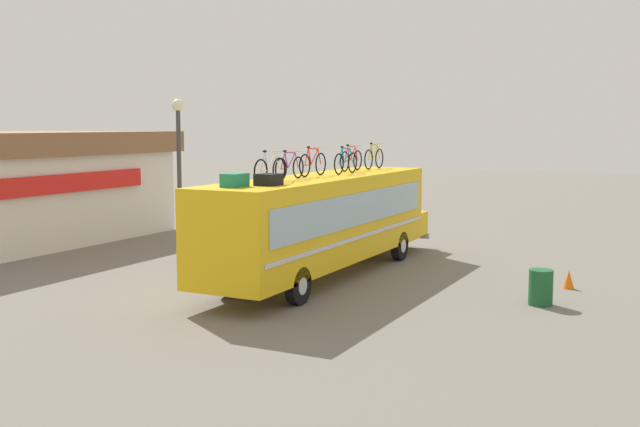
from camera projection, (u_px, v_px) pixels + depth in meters
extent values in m
plane|color=slate|center=(323.00, 277.00, 23.74)|extent=(120.00, 120.00, 0.00)
cube|color=yellow|center=(323.00, 218.00, 23.52)|extent=(11.50, 2.42, 2.59)
cube|color=yellow|center=(396.00, 222.00, 29.19)|extent=(1.06, 2.23, 0.88)
cube|color=#99B7C6|center=(359.00, 209.00, 22.93)|extent=(10.58, 0.04, 0.98)
cube|color=#99B7C6|center=(288.00, 205.00, 24.03)|extent=(10.58, 0.04, 0.98)
cube|color=silver|center=(359.00, 237.00, 23.03)|extent=(11.04, 0.03, 0.12)
cube|color=silver|center=(288.00, 232.00, 24.13)|extent=(11.04, 0.03, 0.12)
cube|color=silver|center=(401.00, 234.00, 29.77)|extent=(0.16, 2.30, 0.24)
cylinder|color=black|center=(400.00, 246.00, 26.67)|extent=(1.02, 0.28, 1.02)
cylinder|color=silver|center=(400.00, 246.00, 26.67)|extent=(0.46, 0.30, 0.46)
cylinder|color=black|center=(344.00, 242.00, 27.63)|extent=(1.02, 0.28, 1.02)
cylinder|color=silver|center=(344.00, 242.00, 27.63)|extent=(0.46, 0.30, 0.46)
cylinder|color=black|center=(298.00, 286.00, 20.04)|extent=(1.02, 0.28, 1.02)
cylinder|color=silver|center=(298.00, 286.00, 20.04)|extent=(0.46, 0.30, 0.46)
cylinder|color=black|center=(230.00, 278.00, 21.00)|extent=(1.02, 0.28, 1.02)
cylinder|color=silver|center=(230.00, 278.00, 21.00)|extent=(0.46, 0.30, 0.46)
cube|color=#1E7F66|center=(235.00, 180.00, 19.29)|extent=(0.68, 0.47, 0.35)
cube|color=black|center=(269.00, 180.00, 19.83)|extent=(0.63, 0.55, 0.30)
torus|color=black|center=(261.00, 172.00, 20.11)|extent=(0.68, 0.04, 0.68)
torus|color=black|center=(279.00, 170.00, 20.97)|extent=(0.68, 0.04, 0.68)
cylinder|color=white|center=(266.00, 161.00, 20.34)|extent=(0.19, 0.04, 0.48)
cylinder|color=white|center=(272.00, 162.00, 20.60)|extent=(0.45, 0.04, 0.47)
cylinder|color=white|center=(270.00, 153.00, 20.51)|extent=(0.58, 0.04, 0.07)
cylinder|color=white|center=(264.00, 171.00, 20.28)|extent=(0.37, 0.03, 0.05)
cylinder|color=white|center=(263.00, 162.00, 20.18)|extent=(0.24, 0.03, 0.50)
cylinder|color=white|center=(277.00, 161.00, 20.87)|extent=(0.20, 0.03, 0.47)
cylinder|color=silver|center=(276.00, 151.00, 20.76)|extent=(0.03, 0.44, 0.03)
ellipsoid|color=black|center=(265.00, 151.00, 20.24)|extent=(0.20, 0.08, 0.06)
torus|color=black|center=(281.00, 169.00, 21.51)|extent=(0.65, 0.04, 0.65)
torus|color=black|center=(298.00, 167.00, 22.42)|extent=(0.65, 0.04, 0.65)
cylinder|color=purple|center=(286.00, 160.00, 21.75)|extent=(0.20, 0.04, 0.46)
cylinder|color=purple|center=(291.00, 160.00, 22.03)|extent=(0.48, 0.04, 0.44)
cylinder|color=purple|center=(290.00, 153.00, 21.93)|extent=(0.62, 0.04, 0.07)
cylinder|color=purple|center=(284.00, 169.00, 21.68)|extent=(0.39, 0.03, 0.05)
cylinder|color=purple|center=(283.00, 161.00, 21.58)|extent=(0.25, 0.03, 0.48)
cylinder|color=purple|center=(297.00, 160.00, 22.31)|extent=(0.21, 0.03, 0.45)
cylinder|color=silver|center=(295.00, 151.00, 22.20)|extent=(0.03, 0.44, 0.03)
ellipsoid|color=black|center=(285.00, 151.00, 21.65)|extent=(0.20, 0.08, 0.06)
torus|color=black|center=(305.00, 166.00, 22.92)|extent=(0.70, 0.04, 0.70)
torus|color=black|center=(321.00, 164.00, 23.87)|extent=(0.70, 0.04, 0.70)
cylinder|color=red|center=(310.00, 156.00, 23.18)|extent=(0.20, 0.04, 0.50)
cylinder|color=red|center=(314.00, 157.00, 23.46)|extent=(0.49, 0.04, 0.48)
cylinder|color=red|center=(313.00, 149.00, 23.36)|extent=(0.64, 0.04, 0.07)
cylinder|color=red|center=(308.00, 165.00, 23.10)|extent=(0.41, 0.03, 0.05)
cylinder|color=red|center=(307.00, 157.00, 23.00)|extent=(0.26, 0.03, 0.52)
cylinder|color=red|center=(319.00, 156.00, 23.76)|extent=(0.22, 0.03, 0.49)
cylinder|color=silver|center=(318.00, 147.00, 23.64)|extent=(0.03, 0.44, 0.03)
ellipsoid|color=black|center=(308.00, 147.00, 23.07)|extent=(0.20, 0.08, 0.06)
torus|color=black|center=(339.00, 164.00, 24.03)|extent=(0.68, 0.04, 0.68)
torus|color=black|center=(352.00, 163.00, 24.95)|extent=(0.68, 0.04, 0.68)
cylinder|color=#197FDB|center=(343.00, 156.00, 24.27)|extent=(0.20, 0.04, 0.49)
cylinder|color=#197FDB|center=(347.00, 156.00, 24.55)|extent=(0.48, 0.04, 0.47)
cylinder|color=#197FDB|center=(346.00, 148.00, 24.45)|extent=(0.62, 0.04, 0.07)
cylinder|color=#197FDB|center=(342.00, 163.00, 24.20)|extent=(0.40, 0.03, 0.05)
cylinder|color=#197FDB|center=(340.00, 156.00, 24.10)|extent=(0.25, 0.03, 0.51)
cylinder|color=#197FDB|center=(351.00, 156.00, 24.84)|extent=(0.22, 0.03, 0.47)
cylinder|color=silver|center=(350.00, 147.00, 24.72)|extent=(0.03, 0.44, 0.03)
ellipsoid|color=black|center=(342.00, 147.00, 24.17)|extent=(0.20, 0.08, 0.06)
torus|color=black|center=(345.00, 161.00, 25.64)|extent=(0.69, 0.04, 0.69)
torus|color=black|center=(358.00, 160.00, 26.58)|extent=(0.69, 0.04, 0.69)
cylinder|color=red|center=(349.00, 153.00, 25.89)|extent=(0.20, 0.04, 0.50)
cylinder|color=red|center=(353.00, 154.00, 26.18)|extent=(0.49, 0.04, 0.48)
cylinder|color=red|center=(352.00, 147.00, 26.07)|extent=(0.64, 0.04, 0.07)
cylinder|color=red|center=(347.00, 161.00, 25.82)|extent=(0.40, 0.03, 0.05)
cylinder|color=red|center=(346.00, 154.00, 25.72)|extent=(0.26, 0.03, 0.52)
cylinder|color=red|center=(356.00, 153.00, 26.47)|extent=(0.22, 0.03, 0.48)
cylinder|color=silver|center=(355.00, 145.00, 26.35)|extent=(0.03, 0.44, 0.03)
ellipsoid|color=black|center=(348.00, 145.00, 25.79)|extent=(0.20, 0.08, 0.06)
torus|color=black|center=(369.00, 159.00, 26.91)|extent=(0.72, 0.04, 0.72)
torus|color=black|center=(379.00, 158.00, 27.79)|extent=(0.72, 0.04, 0.72)
cylinder|color=#B2B20C|center=(372.00, 152.00, 27.14)|extent=(0.19, 0.04, 0.51)
cylinder|color=#B2B20C|center=(375.00, 152.00, 27.41)|extent=(0.46, 0.04, 0.49)
cylinder|color=#B2B20C|center=(374.00, 145.00, 27.31)|extent=(0.60, 0.04, 0.07)
cylinder|color=#B2B20C|center=(371.00, 159.00, 27.07)|extent=(0.38, 0.03, 0.05)
cylinder|color=#B2B20C|center=(370.00, 152.00, 26.97)|extent=(0.25, 0.03, 0.53)
cylinder|color=#B2B20C|center=(378.00, 152.00, 27.68)|extent=(0.21, 0.03, 0.50)
cylinder|color=silver|center=(378.00, 144.00, 27.57)|extent=(0.03, 0.44, 0.03)
ellipsoid|color=black|center=(371.00, 143.00, 27.04)|extent=(0.20, 0.08, 0.06)
cube|color=silver|center=(11.00, 199.00, 30.49)|extent=(12.13, 6.87, 3.56)
cube|color=brown|center=(8.00, 143.00, 30.24)|extent=(13.10, 7.42, 0.90)
cube|color=red|center=(76.00, 182.00, 28.82)|extent=(7.28, 0.16, 0.70)
cylinder|color=#1E592D|center=(541.00, 287.00, 20.01)|extent=(0.63, 0.63, 0.95)
cone|color=orange|center=(569.00, 280.00, 22.04)|extent=(0.33, 0.33, 0.54)
cylinder|color=#38383D|center=(180.00, 191.00, 24.40)|extent=(0.14, 0.14, 5.25)
sphere|color=#F2EDCC|center=(178.00, 105.00, 24.08)|extent=(0.38, 0.38, 0.38)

